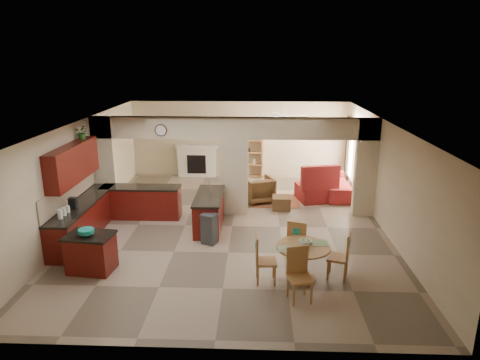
{
  "coord_description": "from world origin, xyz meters",
  "views": [
    {
      "loc": [
        0.63,
        -10.69,
        4.47
      ],
      "look_at": [
        0.2,
        0.3,
        1.21
      ],
      "focal_mm": 32.0,
      "sensor_mm": 36.0,
      "label": 1
    }
  ],
  "objects_px": {
    "dining_table": "(303,257)",
    "armchair": "(259,189)",
    "sofa": "(336,183)",
    "kitchen_island": "(91,253)"
  },
  "relations": [
    {
      "from": "dining_table",
      "to": "armchair",
      "type": "height_order",
      "value": "armchair"
    },
    {
      "from": "sofa",
      "to": "armchair",
      "type": "relative_size",
      "value": 2.77
    },
    {
      "from": "dining_table",
      "to": "sofa",
      "type": "xyz_separation_m",
      "value": [
        1.7,
        5.74,
        -0.15
      ]
    },
    {
      "from": "kitchen_island",
      "to": "armchair",
      "type": "height_order",
      "value": "kitchen_island"
    },
    {
      "from": "sofa",
      "to": "kitchen_island",
      "type": "bearing_deg",
      "value": 130.31
    },
    {
      "from": "kitchen_island",
      "to": "dining_table",
      "type": "height_order",
      "value": "kitchen_island"
    },
    {
      "from": "kitchen_island",
      "to": "sofa",
      "type": "xyz_separation_m",
      "value": [
        6.15,
        5.53,
        -0.07
      ]
    },
    {
      "from": "kitchen_island",
      "to": "armchair",
      "type": "relative_size",
      "value": 1.2
    },
    {
      "from": "kitchen_island",
      "to": "armchair",
      "type": "xyz_separation_m",
      "value": [
        3.57,
        4.63,
        -0.03
      ]
    },
    {
      "from": "kitchen_island",
      "to": "dining_table",
      "type": "xyz_separation_m",
      "value": [
        4.45,
        -0.2,
        0.08
      ]
    }
  ]
}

